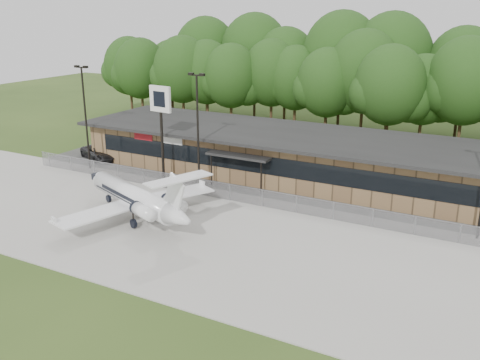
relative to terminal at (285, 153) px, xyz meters
The scene contains 11 objects.
ground 24.04m from the terminal, 89.99° to the right, with size 160.00×160.00×0.00m, color #294217.
apron 16.08m from the terminal, 89.99° to the right, with size 64.00×18.00×0.08m, color #9E9B93.
parking_lot 4.93m from the terminal, 89.96° to the right, with size 50.00×9.00×0.06m, color #383835.
terminal is the anchor object (origin of this frame).
fence 9.05m from the terminal, 89.98° to the right, with size 46.00×0.04×1.52m.
treeline 18.83m from the terminal, 89.99° to the left, with size 72.00×12.00×15.00m, color black, non-canonical shape.
light_pole_left 19.84m from the terminal, 157.54° to the right, with size 1.55×0.30×10.23m.
light_pole_mid 9.73m from the terminal, 123.89° to the right, with size 1.55×0.30×10.23m.
business_jet 16.73m from the terminal, 107.56° to the right, with size 14.24×12.73×4.88m.
suv 20.08m from the terminal, 167.75° to the right, with size 2.51×5.44×1.51m, color #2E2E31.
pole_sign 12.45m from the terminal, 141.87° to the right, with size 2.33×0.52×8.85m.
Camera 1 is at (19.81, -21.49, 15.36)m, focal length 40.00 mm.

